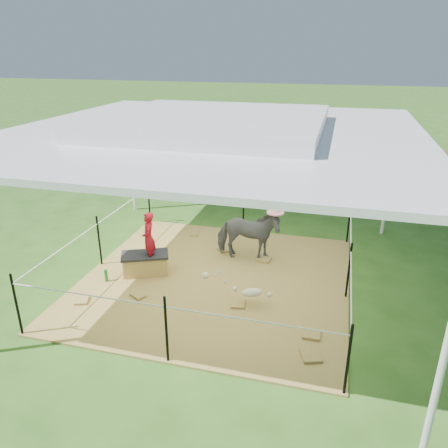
% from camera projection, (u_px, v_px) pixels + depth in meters
% --- Properties ---
extents(ground, '(90.00, 90.00, 0.00)m').
position_uv_depth(ground, '(215.00, 280.00, 7.78)').
color(ground, '#2D5919').
rests_on(ground, ground).
extents(hay_patch, '(4.60, 4.60, 0.03)m').
position_uv_depth(hay_patch, '(215.00, 280.00, 7.77)').
color(hay_patch, brown).
rests_on(hay_patch, ground).
extents(canopy_tent, '(6.30, 6.30, 2.90)m').
position_uv_depth(canopy_tent, '(214.00, 128.00, 6.76)').
color(canopy_tent, silver).
rests_on(canopy_tent, ground).
extents(rope_fence, '(4.54, 4.54, 1.00)m').
position_uv_depth(rope_fence, '(215.00, 248.00, 7.54)').
color(rope_fence, black).
rests_on(rope_fence, ground).
extents(straw_bale, '(0.87, 0.67, 0.35)m').
position_uv_depth(straw_bale, '(146.00, 265.00, 7.90)').
color(straw_bale, '#A77D3C').
rests_on(straw_bale, hay_patch).
extents(dark_cloth, '(0.94, 0.73, 0.04)m').
position_uv_depth(dark_cloth, '(145.00, 255.00, 7.83)').
color(dark_cloth, black).
rests_on(dark_cloth, straw_bale).
extents(woman, '(0.34, 0.40, 0.94)m').
position_uv_depth(woman, '(148.00, 233.00, 7.64)').
color(woman, '#AD1020').
rests_on(woman, straw_bale).
extents(green_bottle, '(0.08, 0.08, 0.22)m').
position_uv_depth(green_bottle, '(106.00, 276.00, 7.66)').
color(green_bottle, '#1A772E').
rests_on(green_bottle, hay_patch).
extents(pony, '(1.26, 0.67, 1.03)m').
position_uv_depth(pony, '(248.00, 235.00, 8.30)').
color(pony, '#4A4A4F').
rests_on(pony, hay_patch).
extents(pink_hat, '(0.32, 0.32, 0.15)m').
position_uv_depth(pink_hat, '(248.00, 206.00, 8.08)').
color(pink_hat, pink).
rests_on(pink_hat, pony).
extents(foal, '(1.02, 0.81, 0.50)m').
position_uv_depth(foal, '(252.00, 291.00, 6.90)').
color(foal, beige).
rests_on(foal, hay_patch).
extents(trash_barrel, '(0.58, 0.58, 0.86)m').
position_uv_depth(trash_barrel, '(392.00, 172.00, 12.84)').
color(trash_barrel, blue).
rests_on(trash_barrel, ground).
extents(picnic_table_near, '(1.78, 1.40, 0.68)m').
position_uv_depth(picnic_table_near, '(337.00, 165.00, 14.00)').
color(picnic_table_near, brown).
rests_on(picnic_table_near, ground).
extents(distant_person, '(0.54, 0.43, 1.07)m').
position_uv_depth(distant_person, '(355.00, 158.00, 14.02)').
color(distant_person, '#2D61AA').
rests_on(distant_person, ground).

